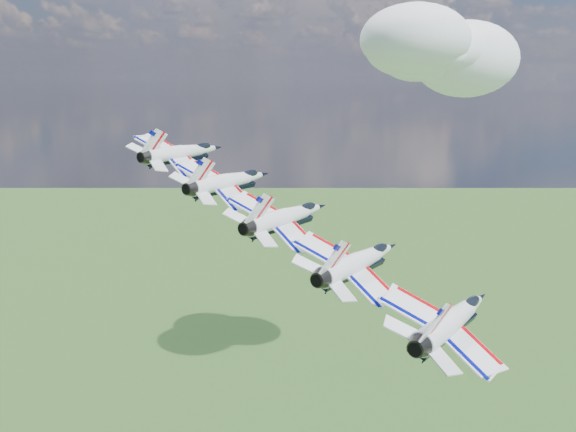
% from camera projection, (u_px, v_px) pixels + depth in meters
% --- Properties ---
extents(cloud_far, '(69.38, 54.52, 27.26)m').
position_uv_depth(cloud_far, '(432.00, 53.00, 274.29)').
color(cloud_far, white).
extents(jet_0, '(17.85, 20.12, 9.42)m').
position_uv_depth(jet_0, '(184.00, 152.00, 90.37)').
color(jet_0, white).
extents(jet_1, '(17.85, 20.12, 9.42)m').
position_uv_depth(jet_1, '(231.00, 181.00, 81.90)').
color(jet_1, silver).
extents(jet_2, '(17.85, 20.12, 9.42)m').
position_uv_depth(jet_2, '(288.00, 216.00, 73.43)').
color(jet_2, silver).
extents(jet_3, '(17.85, 20.12, 9.42)m').
position_uv_depth(jet_3, '(360.00, 261.00, 64.96)').
color(jet_3, silver).
extents(jet_4, '(17.85, 20.12, 9.42)m').
position_uv_depth(jet_4, '(454.00, 319.00, 56.48)').
color(jet_4, white).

